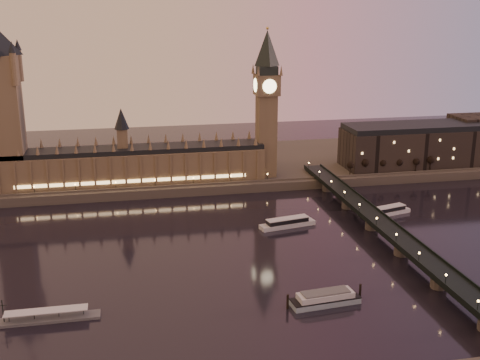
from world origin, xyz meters
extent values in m
plane|color=black|center=(0.00, 0.00, 0.00)|extent=(700.00, 700.00, 0.00)
cube|color=#423D35|center=(30.00, 165.00, 3.00)|extent=(560.00, 130.00, 6.00)
cube|color=brown|center=(-40.00, 121.00, 17.00)|extent=(180.00, 26.00, 22.00)
cube|color=black|center=(-40.00, 121.00, 29.60)|extent=(180.00, 22.00, 3.20)
cube|color=#FFCC7F|center=(-40.00, 107.50, 11.00)|extent=(153.00, 0.25, 2.20)
cube|color=brown|center=(-120.00, 121.00, 50.00)|extent=(22.00, 22.00, 88.00)
cube|color=brown|center=(54.00, 121.00, 35.00)|extent=(13.00, 13.00, 58.00)
cube|color=brown|center=(54.00, 121.00, 71.00)|extent=(16.00, 16.00, 14.00)
cylinder|color=#FFEAA5|center=(54.00, 112.82, 71.00)|extent=(9.60, 0.35, 9.60)
cylinder|color=#FFEAA5|center=(45.82, 121.00, 71.00)|extent=(0.35, 9.60, 9.60)
cube|color=black|center=(54.00, 121.00, 81.00)|extent=(13.00, 13.00, 6.00)
cone|color=black|center=(54.00, 121.00, 96.00)|extent=(17.68, 17.68, 24.00)
sphere|color=gold|center=(54.00, 121.00, 109.00)|extent=(2.00, 2.00, 2.00)
cube|color=black|center=(92.00, 0.00, 8.00)|extent=(13.00, 260.00, 2.00)
cube|color=black|center=(85.70, 0.00, 9.50)|extent=(0.60, 260.00, 1.00)
cube|color=black|center=(98.30, 0.00, 9.50)|extent=(0.60, 260.00, 1.00)
cube|color=black|center=(172.00, 127.00, 20.00)|extent=(110.00, 36.00, 28.00)
cube|color=black|center=(172.00, 127.00, 36.00)|extent=(108.00, 34.00, 4.00)
cylinder|color=black|center=(113.47, 109.00, 9.97)|extent=(0.70, 0.70, 7.94)
sphere|color=black|center=(113.47, 109.00, 14.11)|extent=(5.29, 5.29, 5.29)
cylinder|color=black|center=(126.32, 109.00, 9.97)|extent=(0.70, 0.70, 7.94)
sphere|color=black|center=(126.32, 109.00, 14.11)|extent=(5.29, 5.29, 5.29)
cylinder|color=black|center=(139.16, 109.00, 9.97)|extent=(0.70, 0.70, 7.94)
sphere|color=black|center=(139.16, 109.00, 14.11)|extent=(5.29, 5.29, 5.29)
cylinder|color=black|center=(152.01, 109.00, 9.97)|extent=(0.70, 0.70, 7.94)
sphere|color=black|center=(152.01, 109.00, 14.11)|extent=(5.29, 5.29, 5.29)
cylinder|color=black|center=(164.85, 109.00, 9.97)|extent=(0.70, 0.70, 7.94)
sphere|color=black|center=(164.85, 109.00, 14.11)|extent=(5.29, 5.29, 5.29)
cylinder|color=black|center=(177.69, 109.00, 9.97)|extent=(0.70, 0.70, 7.94)
sphere|color=black|center=(177.69, 109.00, 14.11)|extent=(5.29, 5.29, 5.29)
cube|color=silver|center=(45.54, 32.43, 1.23)|extent=(34.28, 13.71, 2.46)
cube|color=black|center=(45.54, 32.43, 3.69)|extent=(25.48, 10.71, 2.46)
cube|color=silver|center=(45.54, 32.43, 5.14)|extent=(26.19, 11.13, 0.45)
cube|color=silver|center=(113.09, 41.15, 1.19)|extent=(28.89, 14.39, 2.37)
cube|color=black|center=(113.09, 41.15, 3.56)|extent=(21.53, 11.19, 2.37)
cube|color=silver|center=(113.09, 41.15, 4.96)|extent=(22.15, 11.61, 0.43)
cube|color=#95B0BE|center=(35.99, -61.87, 1.23)|extent=(31.01, 11.41, 2.46)
cube|color=black|center=(35.99, -61.87, 2.70)|extent=(31.01, 11.41, 0.47)
cube|color=silver|center=(35.99, -61.87, 4.17)|extent=(25.26, 9.92, 2.46)
cube|color=#595B5E|center=(35.99, -61.87, 5.73)|extent=(21.40, 8.61, 0.66)
cylinder|color=black|center=(19.01, -62.51, 3.22)|extent=(1.04, 1.04, 6.45)
cylinder|color=black|center=(52.97, -59.22, 3.22)|extent=(1.04, 1.04, 6.45)
cube|color=#595B5E|center=(-79.38, -52.81, 0.58)|extent=(40.83, 6.80, 1.17)
cube|color=silver|center=(-80.35, -52.81, 4.42)|extent=(33.05, 5.83, 0.29)
cylinder|color=black|center=(-96.88, -52.81, 6.03)|extent=(0.39, 0.39, 9.72)
cylinder|color=black|center=(-96.88, -52.81, 8.46)|extent=(3.89, 0.23, 0.23)
camera|label=1|loc=(-46.00, -284.05, 124.19)|focal=45.00mm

